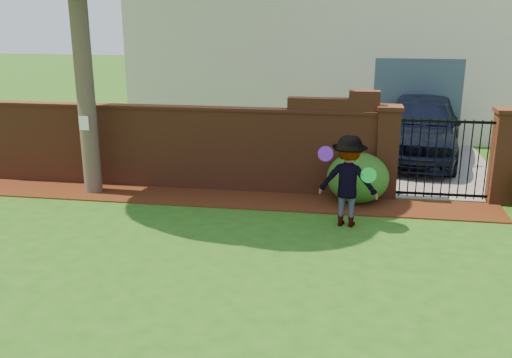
% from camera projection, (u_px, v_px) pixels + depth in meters
% --- Properties ---
extents(ground, '(80.00, 80.00, 0.01)m').
position_uv_depth(ground, '(229.00, 276.00, 8.08)').
color(ground, '#255816').
rests_on(ground, ground).
extents(mulch_bed, '(11.10, 1.08, 0.03)m').
position_uv_depth(mulch_bed, '(216.00, 198.00, 11.37)').
color(mulch_bed, '#3D1A0B').
rests_on(mulch_bed, ground).
extents(brick_wall, '(8.70, 0.31, 2.16)m').
position_uv_depth(brick_wall, '(174.00, 145.00, 11.90)').
color(brick_wall, brown).
rests_on(brick_wall, ground).
extents(pillar_left, '(0.50, 0.50, 1.88)m').
position_uv_depth(pillar_left, '(387.00, 152.00, 11.22)').
color(pillar_left, brown).
rests_on(pillar_left, ground).
extents(pillar_right, '(0.50, 0.50, 1.88)m').
position_uv_depth(pillar_right, '(503.00, 156.00, 10.89)').
color(pillar_right, brown).
rests_on(pillar_right, ground).
extents(iron_gate, '(1.78, 0.03, 1.60)m').
position_uv_depth(iron_gate, '(444.00, 159.00, 11.08)').
color(iron_gate, black).
rests_on(iron_gate, ground).
extents(driveway, '(3.20, 8.00, 0.01)m').
position_uv_depth(driveway, '(417.00, 152.00, 15.11)').
color(driveway, gray).
rests_on(driveway, ground).
extents(house, '(12.40, 6.40, 6.30)m').
position_uv_depth(house, '(333.00, 26.00, 18.36)').
color(house, beige).
rests_on(house, ground).
extents(car, '(2.71, 5.06, 1.64)m').
position_uv_depth(car, '(420.00, 129.00, 14.10)').
color(car, black).
rests_on(car, ground).
extents(paper_notice, '(0.20, 0.01, 0.28)m').
position_uv_depth(paper_notice, '(84.00, 123.00, 11.23)').
color(paper_notice, white).
rests_on(paper_notice, tree).
extents(shrub_left, '(1.22, 1.22, 1.00)m').
position_uv_depth(shrub_left, '(358.00, 178.00, 11.09)').
color(shrub_left, '#185319').
rests_on(shrub_left, ground).
extents(man, '(1.13, 0.76, 1.62)m').
position_uv_depth(man, '(348.00, 182.00, 9.77)').
color(man, gray).
rests_on(man, ground).
extents(frisbee_purple, '(0.27, 0.09, 0.26)m').
position_uv_depth(frisbee_purple, '(326.00, 154.00, 9.57)').
color(frisbee_purple, '#6B1EBC').
rests_on(frisbee_purple, man).
extents(frisbee_green, '(0.27, 0.06, 0.27)m').
position_uv_depth(frisbee_green, '(368.00, 175.00, 9.54)').
color(frisbee_green, green).
rests_on(frisbee_green, man).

